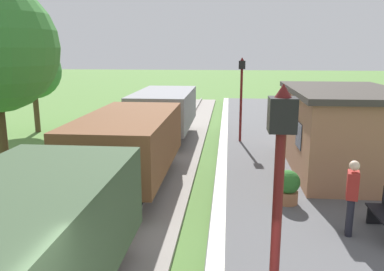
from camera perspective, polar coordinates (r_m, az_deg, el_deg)
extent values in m
cube|color=#384C33|center=(6.08, -25.70, -15.20)|extent=(2.50, 5.60, 1.60)
cylinder|color=black|center=(7.89, -18.20, -15.31)|extent=(1.56, 0.84, 0.84)
cylinder|color=black|center=(8.74, -15.28, -10.46)|extent=(0.20, 0.30, 0.20)
cube|color=brown|center=(11.86, -9.33, -0.77)|extent=(2.50, 5.60, 1.60)
cube|color=black|center=(12.02, -9.22, -3.79)|extent=(2.10, 5.15, 0.50)
cylinder|color=black|center=(13.76, -7.33, -2.70)|extent=(1.56, 0.84, 0.84)
cylinder|color=black|center=(10.47, -11.64, -7.84)|extent=(1.56, 0.84, 0.84)
cylinder|color=black|center=(14.80, -6.38, -0.59)|extent=(0.20, 0.30, 0.20)
cylinder|color=black|center=(9.35, -13.78, -8.83)|extent=(0.20, 0.30, 0.20)
cube|color=gray|center=(18.20, -4.11, 4.02)|extent=(2.50, 5.60, 1.60)
cube|color=black|center=(18.31, -4.08, 2.00)|extent=(2.10, 5.15, 0.50)
cylinder|color=black|center=(20.10, -3.23, 2.24)|extent=(1.56, 0.84, 0.84)
cylinder|color=black|center=(16.63, -5.07, 0.02)|extent=(1.56, 0.84, 0.84)
cylinder|color=black|center=(21.18, -2.77, 3.47)|extent=(0.20, 0.30, 0.20)
cylinder|color=black|center=(15.47, -5.86, 0.00)|extent=(0.20, 0.30, 0.20)
cube|color=#9E6B4C|center=(13.90, 21.21, 0.37)|extent=(3.20, 5.50, 2.60)
cube|color=#3D3833|center=(13.69, 21.68, 6.07)|extent=(3.50, 5.80, 0.18)
cube|color=black|center=(12.46, 15.47, 0.05)|extent=(0.03, 0.90, 0.80)
cube|color=black|center=(10.26, 25.41, -10.58)|extent=(0.38, 0.06, 0.42)
cylinder|color=black|center=(9.32, 22.23, -11.17)|extent=(0.15, 0.15, 0.86)
cylinder|color=black|center=(9.47, 22.20, -10.79)|extent=(0.15, 0.15, 0.86)
cube|color=maroon|center=(9.14, 22.60, -6.76)|extent=(0.33, 0.43, 0.60)
sphere|color=beige|center=(9.01, 22.84, -4.12)|extent=(0.22, 0.22, 0.22)
cylinder|color=#9E6642|center=(10.78, 13.85, -8.81)|extent=(0.56, 0.56, 0.34)
sphere|color=#2D6B28|center=(10.64, 13.97, -6.67)|extent=(0.64, 0.64, 0.64)
cylinder|color=#591414|center=(4.71, 12.02, -18.86)|extent=(0.11, 0.11, 3.20)
cube|color=black|center=(4.09, 13.15, 2.99)|extent=(0.28, 0.28, 0.36)
sphere|color=#F2E5BF|center=(4.09, 13.15, 2.99)|extent=(0.20, 0.20, 0.20)
cone|color=#591414|center=(4.06, 13.32, 6.34)|extent=(0.20, 0.20, 0.16)
cylinder|color=#591414|center=(17.22, 7.22, 4.37)|extent=(0.11, 0.11, 3.20)
cube|color=black|center=(17.06, 7.38, 10.29)|extent=(0.28, 0.28, 0.36)
sphere|color=#F2E5BF|center=(17.06, 7.38, 10.29)|extent=(0.20, 0.20, 0.20)
cone|color=#591414|center=(17.05, 7.40, 11.10)|extent=(0.20, 0.20, 0.16)
cylinder|color=#4C3823|center=(13.14, -26.06, -1.14)|extent=(0.28, 0.28, 2.92)
cylinder|color=#4C3823|center=(21.92, -21.94, 3.24)|extent=(0.28, 0.28, 2.14)
sphere|color=#387A33|center=(21.71, -22.41, 8.82)|extent=(2.86, 2.86, 2.86)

